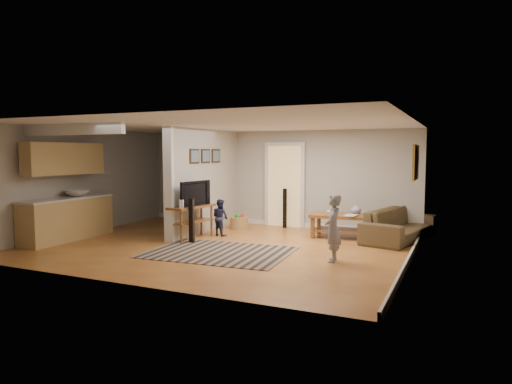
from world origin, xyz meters
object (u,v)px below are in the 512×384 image
at_px(coffee_table, 343,219).
at_px(speaker_right, 285,208).
at_px(speaker_left, 192,221).
at_px(toddler, 220,235).
at_px(sofa, 399,240).
at_px(toy_basket, 239,222).
at_px(child, 333,261).
at_px(tv_console, 192,209).

bearing_deg(coffee_table, speaker_right, 156.62).
height_order(coffee_table, speaker_left, speaker_left).
height_order(speaker_right, toddler, speaker_right).
bearing_deg(sofa, toy_basket, 106.04).
distance_m(coffee_table, speaker_left, 3.42).
height_order(speaker_left, toddler, speaker_left).
height_order(sofa, speaker_right, speaker_right).
distance_m(speaker_left, child, 3.26).
bearing_deg(toy_basket, speaker_left, -93.46).
bearing_deg(tv_console, coffee_table, 35.31).
bearing_deg(sofa, speaker_left, 132.23).
xyz_separation_m(sofa, tv_console, (-4.24, -1.81, 0.69)).
distance_m(sofa, tv_console, 4.66).
bearing_deg(speaker_right, toy_basket, -163.78).
distance_m(sofa, coffee_table, 1.30).
bearing_deg(toy_basket, coffee_table, -1.95).
height_order(tv_console, speaker_right, tv_console).
height_order(sofa, coffee_table, coffee_table).
distance_m(child, toddler, 3.38).
xyz_separation_m(coffee_table, toy_basket, (-2.70, 0.09, -0.25)).
bearing_deg(child, tv_console, -113.40).
bearing_deg(speaker_right, child, -72.32).
bearing_deg(sofa, toddler, 120.35).
bearing_deg(child, speaker_left, -108.08).
distance_m(coffee_table, speaker_right, 1.85).
xyz_separation_m(speaker_right, toy_basket, (-1.00, -0.64, -0.34)).
distance_m(sofa, speaker_right, 2.99).
relative_size(sofa, toddler, 2.74).
xyz_separation_m(speaker_left, child, (3.20, -0.40, -0.48)).
xyz_separation_m(sofa, toy_basket, (-3.90, -0.14, 0.17)).
bearing_deg(sofa, child, 176.17).
bearing_deg(tv_console, child, -4.64).
xyz_separation_m(tv_console, speaker_left, (0.22, -0.35, -0.21)).
distance_m(sofa, speaker_left, 4.59).
bearing_deg(toddler, tv_console, 81.99).
relative_size(coffee_table, tv_console, 1.14).
distance_m(speaker_right, toddler, 1.98).
height_order(coffee_table, toy_basket, coffee_table).
height_order(tv_console, child, tv_console).
bearing_deg(tv_console, speaker_right, 67.76).
bearing_deg(child, coffee_table, 178.37).
xyz_separation_m(coffee_table, toddler, (-2.68, -0.91, -0.42)).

